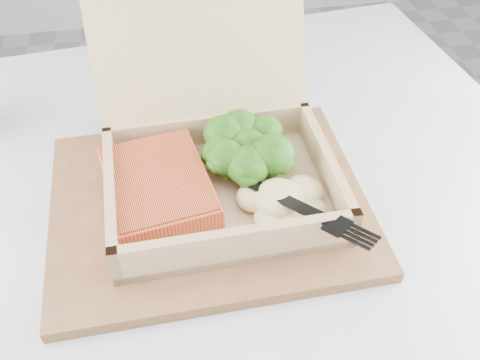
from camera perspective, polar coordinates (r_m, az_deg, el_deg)
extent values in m
cube|color=#B9BCC4|center=(0.56, -3.52, -8.12)|extent=(0.96, 0.96, 0.03)
cube|color=brown|center=(0.58, -3.37, -2.44)|extent=(0.34, 0.27, 0.01)
cube|color=#A28561|center=(0.57, -1.89, -1.64)|extent=(0.24, 0.19, 0.01)
cube|color=#9A7B56|center=(0.56, -13.45, -1.97)|extent=(0.01, 0.18, 0.05)
cube|color=#9A7B56|center=(0.58, 9.09, 1.24)|extent=(0.01, 0.18, 0.05)
cube|color=#9A7B56|center=(0.50, -0.18, -7.14)|extent=(0.24, 0.01, 0.05)
cube|color=#9A7B56|center=(0.62, -3.34, 5.14)|extent=(0.24, 0.01, 0.05)
cube|color=#A28561|center=(0.60, -4.45, 15.22)|extent=(0.24, 0.09, 0.17)
cube|color=#D84E2A|center=(0.56, -8.76, -0.79)|extent=(0.12, 0.15, 0.03)
ellipsoid|color=tan|center=(0.54, 4.18, -2.00)|extent=(0.09, 0.08, 0.03)
cube|color=black|center=(0.56, -0.78, 1.30)|extent=(0.08, 0.11, 0.02)
cube|color=black|center=(0.52, 6.45, -3.24)|extent=(0.05, 0.06, 0.01)
cube|color=white|center=(0.71, -6.88, 6.54)|extent=(0.12, 0.17, 0.00)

